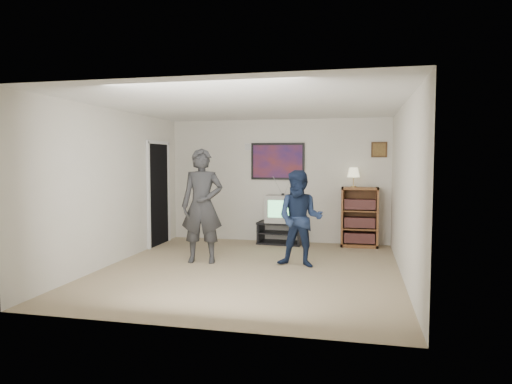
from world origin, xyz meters
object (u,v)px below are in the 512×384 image
at_px(crt_television, 283,209).
at_px(bookshelf, 360,217).
at_px(person_tall, 202,206).
at_px(media_stand, 280,233).
at_px(person_short, 300,219).

relative_size(crt_television, bookshelf, 0.55).
bearing_deg(crt_television, person_tall, -117.81).
bearing_deg(bookshelf, crt_television, -178.09).
relative_size(media_stand, bookshelf, 0.79).
relative_size(media_stand, crt_television, 1.44).
bearing_deg(crt_television, media_stand, -179.45).
relative_size(bookshelf, person_tall, 0.62).
xyz_separation_m(crt_television, bookshelf, (1.50, 0.05, -0.13)).
distance_m(bookshelf, person_tall, 3.21).
distance_m(person_tall, person_short, 1.61).
height_order(bookshelf, person_tall, person_tall).
distance_m(media_stand, crt_television, 0.49).
height_order(bookshelf, person_short, person_short).
xyz_separation_m(media_stand, bookshelf, (1.55, 0.05, 0.36)).
bearing_deg(bookshelf, person_tall, -142.34).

